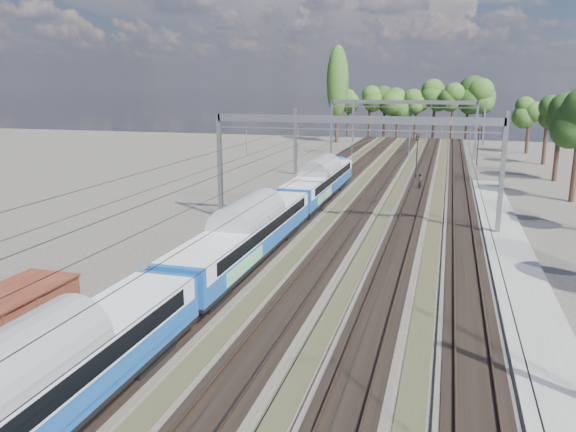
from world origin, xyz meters
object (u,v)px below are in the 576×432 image
(signal_far, at_px, (478,142))
(worker, at_px, (421,182))
(signal_near, at_px, (417,151))
(emu_train, at_px, (246,229))

(signal_far, bearing_deg, worker, -87.47)
(worker, xyz_separation_m, signal_near, (-0.91, 6.97, 2.58))
(emu_train, bearing_deg, signal_far, 73.19)
(signal_near, xyz_separation_m, signal_far, (7.73, 15.49, -0.09))
(worker, bearing_deg, signal_far, -7.48)
(emu_train, distance_m, signal_near, 38.62)
(worker, distance_m, signal_far, 23.61)
(emu_train, relative_size, worker, 33.59)
(emu_train, bearing_deg, worker, 73.25)
(signal_near, height_order, signal_far, signal_near)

